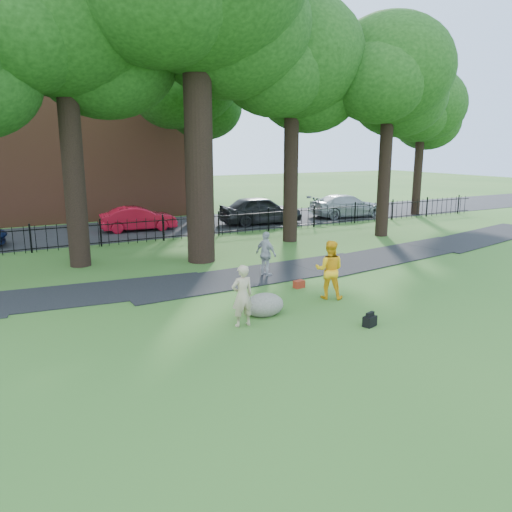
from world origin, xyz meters
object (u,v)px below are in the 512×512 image
man (329,270)px  boulder (264,303)px  woman (242,296)px  red_sedan (138,219)px

man → boulder: (-2.51, -0.40, -0.57)m
woman → red_sedan: (1.58, 15.95, -0.15)m
man → boulder: 2.61m
red_sedan → man: bearing=-168.0°
man → boulder: bearing=47.5°
woman → man: bearing=-164.2°
woman → red_sedan: woman is taller
woman → man: size_ratio=0.91×
woman → red_sedan: bearing=-94.7°
woman → boulder: bearing=-150.5°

